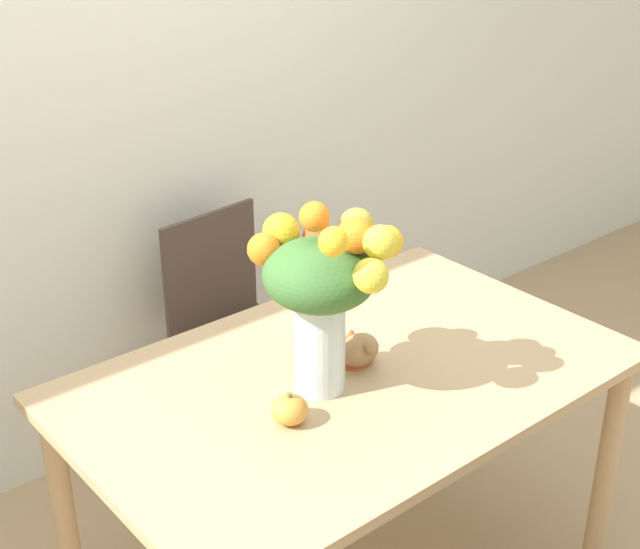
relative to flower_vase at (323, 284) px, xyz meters
The scene contains 6 objects.
wall_back 1.18m from the flower_vase, 85.09° to the left, with size 8.00×0.06×2.70m.
dining_table 0.40m from the flower_vase, ahead, with size 1.43×0.90×0.77m.
flower_vase is the anchor object (origin of this frame).
pumpkin 0.30m from the flower_vase, 156.67° to the right, with size 0.09×0.09×0.08m.
turkey_figurine 0.28m from the flower_vase, 15.03° to the left, with size 0.11×0.15×0.09m.
dining_chair_near_window 1.06m from the flower_vase, 69.90° to the left, with size 0.46×0.46×0.88m.
Camera 1 is at (-1.32, -1.46, 1.99)m, focal length 50.00 mm.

